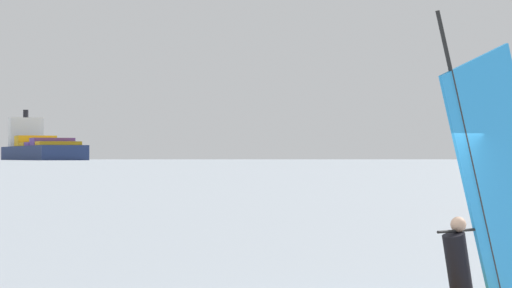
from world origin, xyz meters
TOP-DOWN VIEW (x-y plane):
  - windsurfer at (1.07, 0.86)m, footprint 3.36×2.76m
  - cargo_ship at (-105.57, 774.33)m, footprint 79.73×161.34m

SIDE VIEW (x-z plane):
  - windsurfer at x=1.07m, z-range -1.11..3.22m
  - cargo_ship at x=-105.57m, z-range -11.15..26.87m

